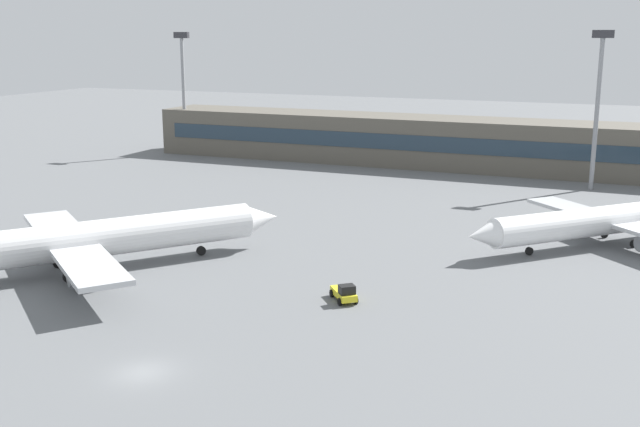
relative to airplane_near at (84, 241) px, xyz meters
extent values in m
plane|color=slate|center=(19.88, 21.87, -3.33)|extent=(400.00, 400.00, 0.00)
cube|color=#5B564C|center=(19.88, 77.38, 1.17)|extent=(116.07, 12.00, 9.00)
cube|color=#263847|center=(19.88, 71.33, 1.62)|extent=(110.27, 0.16, 2.80)
cylinder|color=silver|center=(-0.18, -0.22, 0.04)|extent=(26.09, 31.11, 3.88)
cone|color=silver|center=(12.45, 15.48, 0.04)|extent=(5.55, 5.64, 3.69)
cube|color=silver|center=(-0.82, -1.02, -0.27)|extent=(26.97, 23.04, 0.51)
cylinder|color=gray|center=(3.96, -4.86, -1.71)|extent=(3.64, 3.83, 2.04)
cylinder|color=gray|center=(-5.60, 2.83, -1.71)|extent=(3.64, 3.83, 2.04)
cylinder|color=black|center=(7.89, 9.82, -2.82)|extent=(0.96, 1.05, 1.02)
cylinder|color=black|center=(0.61, -3.48, -2.82)|extent=(0.96, 1.05, 1.02)
cylinder|color=black|center=(-3.53, -0.15, -2.82)|extent=(0.96, 1.05, 1.02)
cylinder|color=white|center=(49.52, 32.03, -0.38)|extent=(24.80, 25.51, 3.40)
cone|color=white|center=(37.28, 19.36, -0.38)|extent=(4.92, 4.93, 3.23)
cube|color=silver|center=(50.14, 32.68, -0.65)|extent=(22.27, 21.72, 0.45)
cylinder|color=gray|center=(46.28, 36.40, -1.91)|extent=(3.27, 3.30, 1.79)
cylinder|color=black|center=(41.69, 23.93, -2.89)|extent=(0.88, 0.89, 0.89)
cylinder|color=black|center=(49.09, 34.94, -2.89)|extent=(0.88, 0.89, 0.89)
cylinder|color=black|center=(52.43, 31.71, -2.89)|extent=(0.88, 0.89, 0.89)
cube|color=yellow|center=(27.87, 2.02, -2.68)|extent=(3.45, 3.73, 0.60)
cube|color=black|center=(28.45, 1.33, -2.03)|extent=(1.78, 1.74, 0.90)
cylinder|color=black|center=(28.04, 0.60, -2.98)|extent=(0.64, 0.70, 0.70)
cylinder|color=black|center=(29.24, 1.60, -2.98)|extent=(0.64, 0.70, 0.70)
cylinder|color=black|center=(26.51, 2.45, -2.98)|extent=(0.64, 0.70, 0.70)
cylinder|color=black|center=(27.71, 3.45, -2.98)|extent=(0.64, 0.70, 0.70)
cylinder|color=gray|center=(45.57, 65.64, 8.36)|extent=(0.70, 0.70, 23.40)
cube|color=#333338|center=(45.57, 65.64, 20.66)|extent=(3.20, 0.80, 1.20)
cylinder|color=gray|center=(-34.09, 73.37, 8.23)|extent=(0.70, 0.70, 23.12)
cube|color=#333338|center=(-34.09, 73.37, 20.39)|extent=(3.20, 0.80, 1.20)
camera|label=1|loc=(51.78, -61.23, 20.87)|focal=43.19mm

